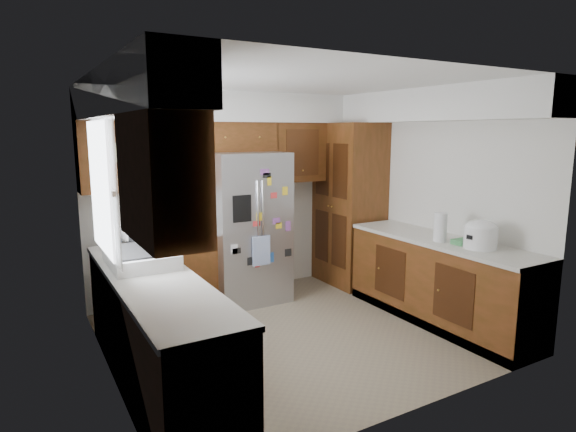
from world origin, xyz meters
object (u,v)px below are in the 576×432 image
at_px(fridge, 246,228).
at_px(paper_towel, 440,227).
at_px(pantry, 349,204).
at_px(rice_cooker, 481,234).

xyz_separation_m(fridge, paper_towel, (1.39, -1.75, 0.17)).
xyz_separation_m(pantry, paper_towel, (-0.11, -1.69, -0.01)).
relative_size(fridge, rice_cooker, 5.54).
bearing_deg(paper_towel, rice_cooker, -75.25).
distance_m(pantry, fridge, 1.51).
distance_m(fridge, paper_towel, 2.24).
bearing_deg(paper_towel, pantry, 86.34).
bearing_deg(pantry, fridge, 177.94).
height_order(pantry, fridge, pantry).
xyz_separation_m(pantry, rice_cooker, (-0.00, -2.10, -0.01)).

